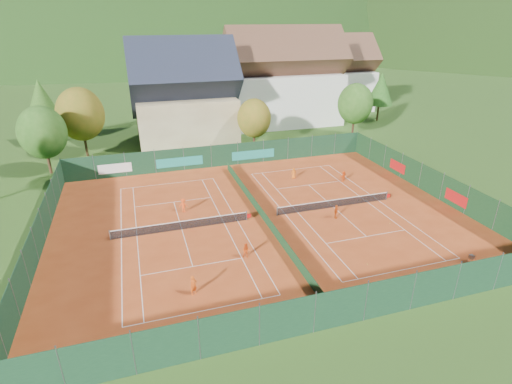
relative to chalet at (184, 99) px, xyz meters
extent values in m
plane|color=#284C17|center=(3.00, -30.00, -6.64)|extent=(600.00, 600.00, 0.00)
cube|color=#B1411A|center=(3.00, -30.00, -6.62)|extent=(40.00, 32.00, 0.01)
cube|color=white|center=(-5.00, -18.12, -6.61)|extent=(10.97, 0.06, 0.00)
cube|color=white|center=(-5.00, -41.88, -6.61)|extent=(10.97, 0.06, 0.00)
cube|color=white|center=(-10.48, -30.00, -6.61)|extent=(0.06, 23.77, 0.00)
cube|color=white|center=(0.49, -30.00, -6.61)|extent=(0.06, 23.77, 0.00)
cube|color=white|center=(-9.12, -30.00, -6.61)|extent=(0.06, 23.77, 0.00)
cube|color=white|center=(-0.88, -30.00, -6.61)|extent=(0.06, 23.77, 0.00)
cube|color=white|center=(-5.00, -23.60, -6.61)|extent=(8.23, 0.06, 0.00)
cube|color=white|center=(-5.00, -36.40, -6.61)|extent=(8.23, 0.06, 0.00)
cube|color=white|center=(-5.00, -30.00, -6.61)|extent=(0.06, 12.80, 0.00)
cube|color=white|center=(11.00, -18.12, -6.61)|extent=(10.97, 0.06, 0.00)
cube|color=white|center=(11.00, -41.88, -6.61)|extent=(10.97, 0.06, 0.00)
cube|color=white|center=(5.51, -30.00, -6.61)|extent=(0.06, 23.77, 0.00)
cube|color=white|center=(16.48, -30.00, -6.61)|extent=(0.06, 23.77, 0.00)
cube|color=white|center=(6.88, -30.00, -6.61)|extent=(0.06, 23.77, 0.00)
cube|color=white|center=(15.12, -30.00, -6.61)|extent=(0.06, 23.77, 0.00)
cube|color=white|center=(11.00, -23.60, -6.61)|extent=(8.23, 0.06, 0.00)
cube|color=white|center=(11.00, -36.40, -6.61)|extent=(8.23, 0.06, 0.00)
cube|color=white|center=(11.00, -30.00, -6.61)|extent=(0.06, 12.80, 0.00)
cylinder|color=#59595B|center=(-11.40, -30.00, -6.11)|extent=(0.10, 0.10, 1.02)
cylinder|color=#59595B|center=(1.40, -30.00, -6.11)|extent=(0.10, 0.10, 1.02)
cube|color=black|center=(-5.00, -30.00, -6.16)|extent=(12.80, 0.02, 0.86)
cube|color=white|center=(-5.00, -30.00, -5.73)|extent=(12.80, 0.04, 0.06)
cube|color=red|center=(1.65, -30.00, -6.17)|extent=(0.40, 0.04, 0.40)
cylinder|color=#59595B|center=(4.60, -30.00, -6.11)|extent=(0.10, 0.10, 1.02)
cylinder|color=#59595B|center=(17.40, -30.00, -6.11)|extent=(0.10, 0.10, 1.02)
cube|color=black|center=(11.00, -30.00, -6.16)|extent=(12.80, 0.02, 0.86)
cube|color=white|center=(11.00, -30.00, -5.73)|extent=(12.80, 0.04, 0.06)
cube|color=red|center=(17.65, -30.00, -6.17)|extent=(0.40, 0.04, 0.40)
cube|color=#13351A|center=(3.00, -30.00, -6.12)|extent=(0.03, 28.80, 1.00)
cube|color=#12331E|center=(3.00, -14.00, -5.12)|extent=(40.00, 0.04, 3.00)
cube|color=teal|center=(-3.00, -14.06, -5.42)|extent=(6.00, 0.03, 1.20)
cube|color=teal|center=(7.00, -14.06, -5.42)|extent=(6.00, 0.03, 1.20)
cube|color=silver|center=(-11.00, -14.06, -5.42)|extent=(4.00, 0.03, 1.20)
cube|color=#13351F|center=(3.00, -46.00, -5.12)|extent=(40.00, 0.04, 3.00)
cube|color=#143922|center=(-17.00, -30.00, -5.12)|extent=(0.04, 32.00, 3.00)
cube|color=#123318|center=(23.00, -30.00, -5.12)|extent=(0.04, 32.00, 3.00)
cube|color=#B21414|center=(22.94, -34.00, -5.42)|extent=(0.03, 3.00, 1.20)
cube|color=#B21414|center=(22.94, -24.00, -5.42)|extent=(0.03, 3.00, 1.20)
cube|color=beige|center=(0.00, 0.00, -3.12)|extent=(15.00, 12.00, 7.00)
cube|color=#1E2333|center=(0.00, 0.00, 3.38)|extent=(16.20, 12.00, 12.00)
cube|color=silver|center=(19.00, 6.00, -2.12)|extent=(20.00, 11.00, 9.00)
cube|color=brown|center=(19.00, 6.00, 5.13)|extent=(21.60, 11.00, 11.00)
cube|color=silver|center=(33.00, 14.00, -2.62)|extent=(16.00, 10.00, 8.00)
cube|color=brown|center=(33.00, 14.00, 3.88)|extent=(17.28, 10.00, 10.00)
cylinder|color=#4A2F1A|center=(-19.00, -10.00, -5.22)|extent=(0.36, 0.36, 2.80)
ellipsoid|color=#285719|center=(-19.00, -10.00, -1.22)|extent=(5.72, 5.72, 6.58)
cylinder|color=#402D16|center=(-15.00, -4.00, -5.05)|extent=(0.36, 0.36, 3.15)
ellipsoid|color=olive|center=(-15.00, -4.00, -0.55)|extent=(6.44, 6.44, 7.40)
cylinder|color=#4D331B|center=(-21.00, 4.00, -4.87)|extent=(0.36, 0.36, 3.50)
cone|color=#285518|center=(-21.00, 4.00, 0.13)|extent=(5.60, 5.60, 6.50)
cylinder|color=#492C1A|center=(9.00, -8.00, -5.40)|extent=(0.36, 0.36, 2.45)
ellipsoid|color=olive|center=(9.00, -8.00, -1.90)|extent=(5.01, 5.01, 5.76)
cylinder|color=#402417|center=(27.00, -6.00, -5.22)|extent=(0.36, 0.36, 2.80)
ellipsoid|color=#2C5C1A|center=(27.00, -6.00, -1.22)|extent=(5.72, 5.72, 6.58)
cylinder|color=#453118|center=(37.00, 2.00, -5.05)|extent=(0.36, 0.36, 3.15)
cone|color=#1F5117|center=(37.00, 2.00, -0.55)|extent=(5.04, 5.04, 5.85)
cylinder|color=#483119|center=(29.00, 10.00, -4.87)|extent=(0.36, 0.36, 3.50)
ellipsoid|color=olive|center=(29.00, 10.00, 0.13)|extent=(7.15, 7.15, 8.22)
ellipsoid|color=black|center=(13.00, 270.00, -48.97)|extent=(440.00, 440.00, 242.00)
ellipsoid|color=black|center=(243.00, 160.00, -45.19)|extent=(380.00, 380.00, 220.40)
cylinder|color=slate|center=(16.69, -42.80, -6.22)|extent=(0.02, 0.02, 0.80)
cylinder|color=slate|center=(16.99, -42.80, -6.22)|extent=(0.02, 0.02, 0.80)
cylinder|color=slate|center=(16.69, -42.50, -6.22)|extent=(0.02, 0.02, 0.80)
cylinder|color=slate|center=(16.99, -42.50, -6.22)|extent=(0.02, 0.02, 0.80)
cube|color=slate|center=(16.84, -42.65, -6.07)|extent=(0.34, 0.34, 0.30)
ellipsoid|color=#CCD833|center=(16.84, -42.65, -6.04)|extent=(0.28, 0.28, 0.16)
sphere|color=#CCD833|center=(-3.96, -36.32, -6.59)|extent=(0.07, 0.07, 0.07)
sphere|color=#CCD833|center=(8.62, -40.37, -6.59)|extent=(0.07, 0.07, 0.07)
sphere|color=#CCD833|center=(7.55, -27.26, -6.59)|extent=(0.07, 0.07, 0.07)
sphere|color=#CCD833|center=(0.40, -23.00, -6.59)|extent=(0.07, 0.07, 0.07)
sphere|color=#CCD833|center=(14.53, -34.88, -6.59)|extent=(0.07, 0.07, 0.07)
imported|color=#E45614|center=(-5.47, -39.92, -5.83)|extent=(0.69, 0.61, 1.59)
imported|color=#E85114|center=(-0.51, -36.42, -5.95)|extent=(0.78, 0.69, 1.34)
imported|color=#FF4F16|center=(-4.27, -26.23, -5.89)|extent=(1.08, 0.88, 1.46)
imported|color=#CA4D12|center=(10.01, -32.24, -5.90)|extent=(0.87, 0.83, 1.45)
imported|color=orange|center=(10.09, -21.04, -5.95)|extent=(0.69, 0.48, 1.35)
imported|color=#FB5E16|center=(15.49, -23.80, -5.95)|extent=(1.29, 0.92, 1.34)
camera|label=1|loc=(-8.24, -63.70, 11.89)|focal=28.00mm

